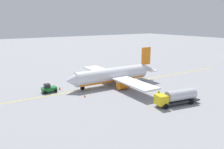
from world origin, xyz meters
The scene contains 8 objects.
ground_plane centered at (0.00, 0.00, 0.00)m, with size 400.00×400.00×0.00m, color #939399.
airplane centered at (-0.46, 0.01, 2.74)m, with size 28.43×31.69×9.85m.
fuel_tanker centered at (-3.13, 20.37, 1.73)m, with size 10.64×4.34×3.15m.
pushback_tug centered at (16.95, -3.15, 1.01)m, with size 3.72×2.51×2.20m.
refueling_worker centered at (-3.36, 14.80, 0.82)m, with size 0.62×0.62×1.71m.
safety_cone_nose centered at (13.86, -3.89, 0.34)m, with size 0.61×0.61×0.67m, color #F2590F.
safety_cone_wingtip centered at (11.12, 5.23, 0.28)m, with size 0.50×0.50×0.56m, color #F2590F.
taxi_line_marking centered at (0.00, 0.00, 0.01)m, with size 89.24×0.30×0.01m, color yellow.
Camera 1 is at (33.53, 50.73, 17.38)m, focal length 36.13 mm.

